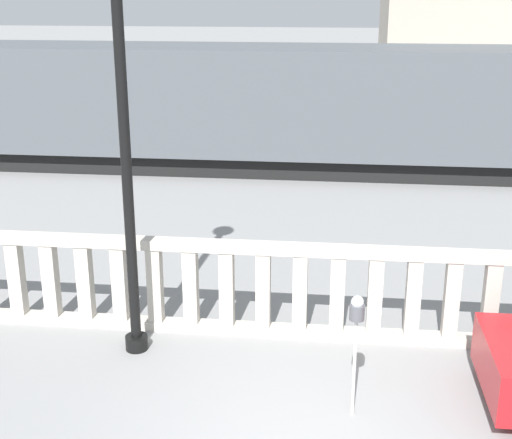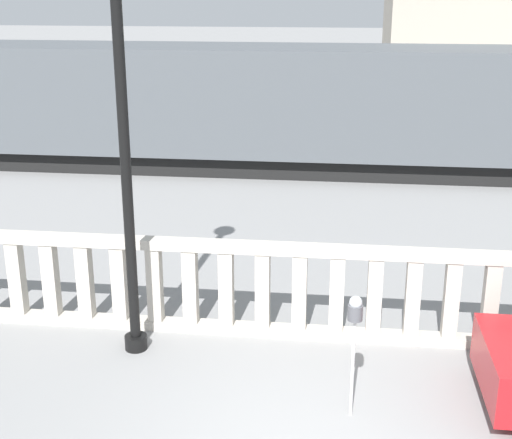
% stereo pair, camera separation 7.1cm
% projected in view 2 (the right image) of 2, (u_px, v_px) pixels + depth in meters
% --- Properties ---
extents(balustrade, '(14.80, 0.24, 1.40)m').
position_uv_depth(balustrade, '(318.00, 292.00, 9.97)').
color(balustrade, '#BCB5A8').
rests_on(balustrade, ground).
extents(lamppost, '(0.43, 0.43, 5.45)m').
position_uv_depth(lamppost, '(122.00, 100.00, 8.79)').
color(lamppost, black).
rests_on(lamppost, ground).
extents(parking_meter, '(0.17, 0.17, 1.51)m').
position_uv_depth(parking_meter, '(355.00, 320.00, 7.98)').
color(parking_meter, silver).
rests_on(parking_meter, ground).
extents(train_near, '(26.42, 2.79, 3.87)m').
position_uv_depth(train_near, '(183.00, 104.00, 19.18)').
color(train_near, black).
rests_on(train_near, ground).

